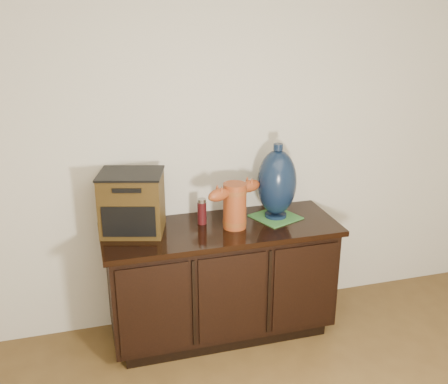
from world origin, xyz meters
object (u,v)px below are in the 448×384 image
object	(u,v)px
terracotta_vessel	(235,203)
lamp_base	(277,183)
sideboard	(221,280)
tv_radio	(132,203)
spray_can	(202,212)

from	to	relation	value
terracotta_vessel	lamp_base	world-z (taller)	lamp_base
sideboard	tv_radio	xyz separation A→B (m)	(-0.52, 0.08, 0.55)
lamp_base	terracotta_vessel	bearing A→B (deg)	-165.76
terracotta_vessel	tv_radio	size ratio (longest dim) A/B	0.90
terracotta_vessel	spray_can	world-z (taller)	terracotta_vessel
sideboard	terracotta_vessel	distance (m)	0.53
tv_radio	spray_can	size ratio (longest dim) A/B	2.65
sideboard	spray_can	world-z (taller)	spray_can
lamp_base	spray_can	distance (m)	0.50
sideboard	tv_radio	distance (m)	0.77
lamp_base	spray_can	size ratio (longest dim) A/B	2.93
terracotta_vessel	spray_can	size ratio (longest dim) A/B	2.39
terracotta_vessel	lamp_base	size ratio (longest dim) A/B	0.82
terracotta_vessel	sideboard	bearing A→B (deg)	137.52
tv_radio	spray_can	distance (m)	0.44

